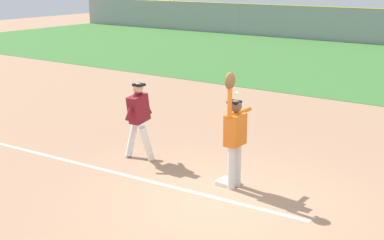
{
  "coord_description": "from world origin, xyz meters",
  "views": [
    {
      "loc": [
        4.93,
        -7.85,
        4.01
      ],
      "look_at": [
        -1.46,
        1.08,
        1.05
      ],
      "focal_mm": 51.48,
      "sensor_mm": 36.0,
      "label": 1
    }
  ],
  "objects_px": {
    "fielder": "(235,131)",
    "parked_car_silver": "(381,29)",
    "first_base": "(228,182)",
    "parked_car_white": "(313,24)",
    "baseball": "(237,93)",
    "runner": "(139,115)"
  },
  "relations": [
    {
      "from": "baseball",
      "to": "parked_car_silver",
      "type": "relative_size",
      "value": 0.02
    },
    {
      "from": "runner",
      "to": "parked_car_silver",
      "type": "bearing_deg",
      "value": 96.07
    },
    {
      "from": "first_base",
      "to": "parked_car_silver",
      "type": "distance_m",
      "value": 26.01
    },
    {
      "from": "parked_car_white",
      "to": "baseball",
      "type": "bearing_deg",
      "value": -74.14
    },
    {
      "from": "first_base",
      "to": "runner",
      "type": "height_order",
      "value": "runner"
    },
    {
      "from": "first_base",
      "to": "parked_car_white",
      "type": "relative_size",
      "value": 0.08
    },
    {
      "from": "fielder",
      "to": "runner",
      "type": "xyz_separation_m",
      "value": [
        -2.57,
        0.22,
        -0.12
      ]
    },
    {
      "from": "parked_car_white",
      "to": "parked_car_silver",
      "type": "relative_size",
      "value": 1.0
    },
    {
      "from": "runner",
      "to": "first_base",
      "type": "bearing_deg",
      "value": -3.19
    },
    {
      "from": "parked_car_white",
      "to": "parked_car_silver",
      "type": "bearing_deg",
      "value": -9.71
    },
    {
      "from": "fielder",
      "to": "runner",
      "type": "relative_size",
      "value": 1.33
    },
    {
      "from": "fielder",
      "to": "baseball",
      "type": "distance_m",
      "value": 0.78
    },
    {
      "from": "runner",
      "to": "parked_car_white",
      "type": "xyz_separation_m",
      "value": [
        -7.17,
        25.78,
        -0.32
      ]
    },
    {
      "from": "fielder",
      "to": "baseball",
      "type": "height_order",
      "value": "fielder"
    },
    {
      "from": "parked_car_white",
      "to": "first_base",
      "type": "bearing_deg",
      "value": -74.52
    },
    {
      "from": "first_base",
      "to": "fielder",
      "type": "distance_m",
      "value": 1.1
    },
    {
      "from": "fielder",
      "to": "parked_car_silver",
      "type": "height_order",
      "value": "fielder"
    },
    {
      "from": "fielder",
      "to": "parked_car_silver",
      "type": "xyz_separation_m",
      "value": [
        -5.15,
        25.6,
        -0.45
      ]
    },
    {
      "from": "runner",
      "to": "parked_car_silver",
      "type": "height_order",
      "value": "runner"
    },
    {
      "from": "fielder",
      "to": "parked_car_white",
      "type": "bearing_deg",
      "value": -69.88
    },
    {
      "from": "baseball",
      "to": "parked_car_white",
      "type": "height_order",
      "value": "baseball"
    },
    {
      "from": "parked_car_silver",
      "to": "baseball",
      "type": "bearing_deg",
      "value": -82.71
    }
  ]
}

